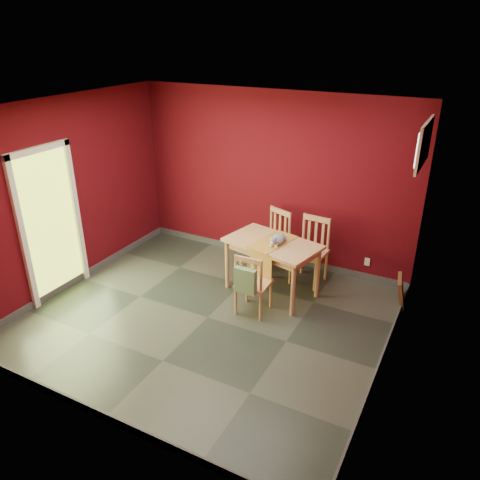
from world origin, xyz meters
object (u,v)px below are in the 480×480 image
at_px(dining_table, 272,248).
at_px(chair_near, 252,283).
at_px(chair_far_left, 273,240).
at_px(cat, 278,237).
at_px(tote_bag, 245,281).
at_px(picture_frame, 401,291).
at_px(chair_far_right, 311,250).

height_order(dining_table, chair_near, chair_near).
distance_m(chair_far_left, cat, 0.85).
bearing_deg(tote_bag, dining_table, 89.68).
relative_size(chair_near, cat, 2.41).
bearing_deg(chair_near, picture_frame, 33.15).
distance_m(cat, picture_frame, 1.85).
distance_m(tote_bag, cat, 0.86).
distance_m(chair_far_right, cat, 0.76).
relative_size(dining_table, chair_far_right, 1.41).
bearing_deg(chair_near, dining_table, 89.07).
height_order(dining_table, chair_far_right, chair_far_right).
bearing_deg(cat, chair_near, -61.51).
xyz_separation_m(chair_far_left, chair_near, (0.27, -1.26, -0.04)).
bearing_deg(dining_table, chair_far_right, 57.86).
height_order(chair_far_right, picture_frame, chair_far_right).
height_order(dining_table, cat, cat).
bearing_deg(chair_far_left, picture_frame, -3.93).
bearing_deg(chair_far_left, chair_near, -78.13).
relative_size(dining_table, cat, 3.82).
distance_m(chair_far_right, chair_near, 1.25).
relative_size(cat, picture_frame, 0.87).
bearing_deg(chair_far_left, chair_far_right, -6.71).
relative_size(chair_far_right, tote_bag, 2.43).
bearing_deg(tote_bag, chair_near, 91.38).
distance_m(chair_far_right, tote_bag, 1.45).
xyz_separation_m(dining_table, tote_bag, (-0.00, -0.82, -0.10)).
distance_m(chair_far_left, chair_far_right, 0.65).
height_order(chair_near, cat, cat).
height_order(chair_far_left, chair_near, chair_far_left).
xyz_separation_m(dining_table, chair_near, (-0.01, -0.60, -0.25)).
bearing_deg(dining_table, picture_frame, 16.98).
height_order(tote_bag, cat, cat).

